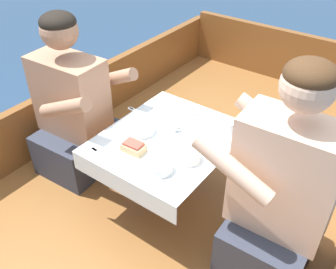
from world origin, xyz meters
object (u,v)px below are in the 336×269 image
at_px(sandwich, 134,147).
at_px(coffee_cup_port, 230,127).
at_px(coffee_cup_center, 172,125).
at_px(person_port, 74,113).
at_px(person_starboard, 279,196).
at_px(coffee_cup_starboard, 193,135).

distance_m(sandwich, coffee_cup_port, 0.50).
xyz_separation_m(coffee_cup_port, coffee_cup_center, (-0.25, -0.16, -0.00)).
bearing_deg(coffee_cup_center, sandwich, -97.33).
distance_m(person_port, coffee_cup_center, 0.60).
bearing_deg(sandwich, person_starboard, 12.41).
bearing_deg(coffee_cup_port, coffee_cup_starboard, -121.54).
relative_size(coffee_cup_port, coffee_cup_center, 0.97).
bearing_deg(coffee_cup_center, coffee_cup_starboard, -6.63).
distance_m(sandwich, coffee_cup_center, 0.26).
distance_m(coffee_cup_port, coffee_cup_center, 0.29).
distance_m(coffee_cup_starboard, coffee_cup_center, 0.14).
distance_m(person_port, sandwich, 0.56).
bearing_deg(coffee_cup_starboard, person_starboard, -11.19).
relative_size(coffee_cup_starboard, coffee_cup_center, 0.97).
distance_m(coffee_cup_port, coffee_cup_starboard, 0.20).
xyz_separation_m(person_starboard, coffee_cup_starboard, (-0.49, 0.10, 0.05)).
xyz_separation_m(person_starboard, sandwich, (-0.66, -0.15, 0.04)).
bearing_deg(person_starboard, coffee_cup_starboard, -13.03).
xyz_separation_m(person_port, coffee_cup_port, (0.82, 0.30, 0.07)).
height_order(person_port, coffee_cup_center, person_port).
height_order(sandwich, coffee_cup_port, sandwich).
distance_m(person_starboard, coffee_cup_starboard, 0.50).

